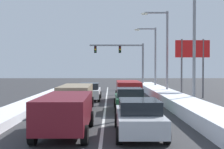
% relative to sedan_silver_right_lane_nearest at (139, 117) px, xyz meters
% --- Properties ---
extents(ground_plane, '(120.00, 120.00, 0.00)m').
position_rel_sedan_silver_right_lane_nearest_xyz_m(ground_plane, '(-1.56, 7.22, -0.76)').
color(ground_plane, '#333335').
extents(lane_stripe_between_right_lane_and_center_lane, '(0.14, 38.96, 0.01)m').
position_rel_sedan_silver_right_lane_nearest_xyz_m(lane_stripe_between_right_lane_and_center_lane, '(-1.56, 10.76, -0.76)').
color(lane_stripe_between_right_lane_and_center_lane, silver).
rests_on(lane_stripe_between_right_lane_and_center_lane, ground).
extents(snow_bank_right_shoulder, '(2.10, 38.96, 0.76)m').
position_rel_sedan_silver_right_lane_nearest_xyz_m(snow_bank_right_shoulder, '(3.74, 10.76, -0.38)').
color(snow_bank_right_shoulder, white).
rests_on(snow_bank_right_shoulder, ground).
extents(snow_bank_left_shoulder, '(1.92, 38.96, 0.45)m').
position_rel_sedan_silver_right_lane_nearest_xyz_m(snow_bank_left_shoulder, '(-6.86, 10.76, -0.54)').
color(snow_bank_left_shoulder, white).
rests_on(snow_bank_left_shoulder, ground).
extents(sedan_silver_right_lane_nearest, '(2.00, 4.50, 1.51)m').
position_rel_sedan_silver_right_lane_nearest_xyz_m(sedan_silver_right_lane_nearest, '(0.00, 0.00, 0.00)').
color(sedan_silver_right_lane_nearest, '#B7BABF').
rests_on(sedan_silver_right_lane_nearest, ground).
extents(sedan_green_right_lane_second, '(2.00, 4.50, 1.51)m').
position_rel_sedan_silver_right_lane_nearest_xyz_m(sedan_green_right_lane_second, '(0.06, 6.99, 0.00)').
color(sedan_green_right_lane_second, '#1E5633').
rests_on(sedan_green_right_lane_second, ground).
extents(suv_red_right_lane_third, '(2.16, 4.90, 1.67)m').
position_rel_sedan_silver_right_lane_nearest_xyz_m(suv_red_right_lane_third, '(0.36, 13.00, 0.25)').
color(suv_red_right_lane_third, maroon).
rests_on(suv_red_right_lane_third, ground).
extents(suv_maroon_center_lane_nearest, '(2.16, 4.90, 1.67)m').
position_rel_sedan_silver_right_lane_nearest_xyz_m(suv_maroon_center_lane_nearest, '(-3.11, 0.09, 0.25)').
color(suv_maroon_center_lane_nearest, maroon).
rests_on(suv_maroon_center_lane_nearest, ground).
extents(suv_tan_center_lane_second, '(2.16, 4.90, 1.67)m').
position_rel_sedan_silver_right_lane_nearest_xyz_m(suv_tan_center_lane_second, '(-3.50, 7.22, 0.25)').
color(suv_tan_center_lane_second, '#937F60').
rests_on(suv_tan_center_lane_second, ground).
extents(sedan_white_center_lane_third, '(2.00, 4.50, 1.51)m').
position_rel_sedan_silver_right_lane_nearest_xyz_m(sedan_white_center_lane_third, '(-3.04, 13.41, 0.00)').
color(sedan_white_center_lane_third, silver).
rests_on(sedan_white_center_lane_third, ground).
extents(traffic_light_gantry, '(7.54, 0.47, 6.20)m').
position_rel_sedan_silver_right_lane_nearest_xyz_m(traffic_light_gantry, '(1.00, 28.46, 3.73)').
color(traffic_light_gantry, slate).
rests_on(traffic_light_gantry, ground).
extents(street_lamp_right_near, '(2.66, 0.36, 8.90)m').
position_rel_sedan_silver_right_lane_nearest_xyz_m(street_lamp_right_near, '(4.55, 8.99, 4.51)').
color(street_lamp_right_near, gray).
rests_on(street_lamp_right_near, ground).
extents(street_lamp_right_mid, '(2.66, 0.36, 8.30)m').
position_rel_sedan_silver_right_lane_nearest_xyz_m(street_lamp_right_mid, '(3.95, 16.07, 4.19)').
color(street_lamp_right_mid, gray).
rests_on(street_lamp_right_mid, ground).
extents(street_lamp_right_far, '(2.66, 0.36, 7.67)m').
position_rel_sedan_silver_right_lane_nearest_xyz_m(street_lamp_right_far, '(3.87, 23.16, 3.86)').
color(street_lamp_right_far, gray).
rests_on(street_lamp_right_far, ground).
extents(roadside_sign_right, '(3.20, 0.16, 5.50)m').
position_rel_sedan_silver_right_lane_nearest_xyz_m(roadside_sign_right, '(6.43, 14.94, 3.25)').
color(roadside_sign_right, '#59595B').
rests_on(roadside_sign_right, ground).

